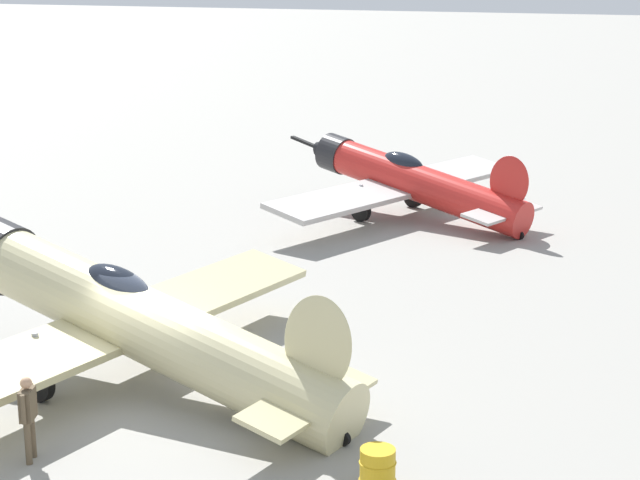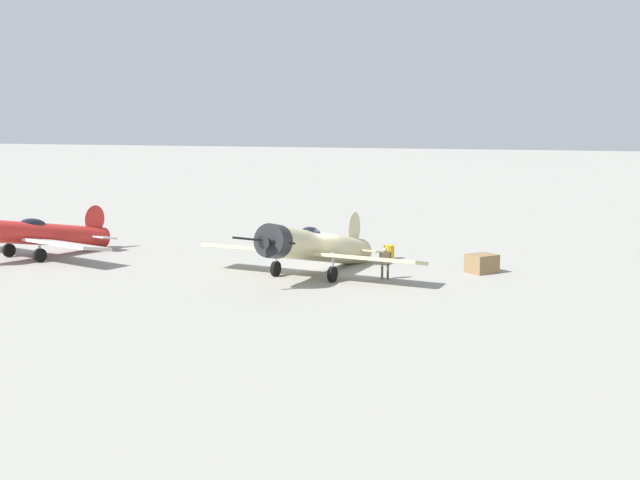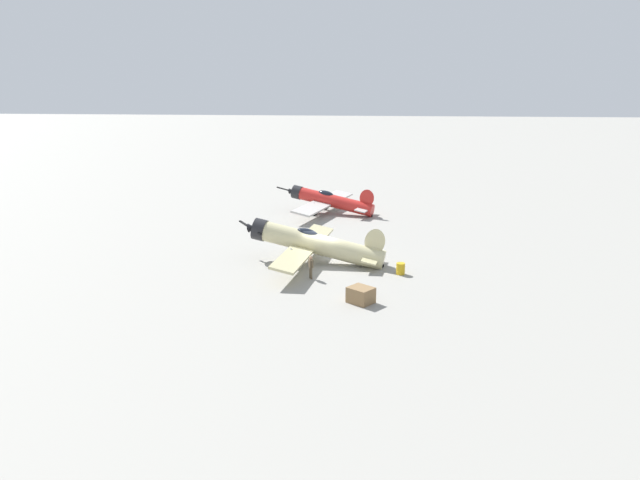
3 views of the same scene
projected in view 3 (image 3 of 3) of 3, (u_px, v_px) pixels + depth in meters
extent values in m
plane|color=gray|center=(320.00, 263.00, 44.57)|extent=(400.00, 400.00, 0.00)
cylinder|color=beige|center=(320.00, 245.00, 44.20)|extent=(2.80, 9.98, 3.33)
cylinder|color=#232326|center=(260.00, 230.00, 45.01)|extent=(1.79, 1.40, 1.79)
cone|color=#232326|center=(252.00, 228.00, 45.13)|extent=(0.77, 0.75, 0.78)
cube|color=black|center=(250.00, 227.00, 45.16)|extent=(2.35, 2.23, 0.57)
ellipsoid|color=black|center=(307.00, 233.00, 44.20)|extent=(0.99, 1.88, 0.99)
cube|color=#C6BC89|center=(305.00, 246.00, 44.51)|extent=(12.52, 3.35, 0.50)
ellipsoid|color=beige|center=(375.00, 242.00, 43.16)|extent=(0.36, 1.84, 2.19)
cube|color=#C6BC89|center=(372.00, 257.00, 43.50)|extent=(3.51, 1.53, 0.30)
cylinder|color=#999BA0|center=(291.00, 256.00, 43.15)|extent=(0.14, 0.14, 1.10)
cylinder|color=black|center=(291.00, 263.00, 43.29)|extent=(0.30, 0.82, 0.80)
cylinder|color=#999BA0|center=(303.00, 244.00, 46.28)|extent=(0.14, 0.14, 1.10)
cylinder|color=black|center=(303.00, 251.00, 46.42)|extent=(0.30, 0.82, 0.80)
cylinder|color=black|center=(382.00, 266.00, 43.49)|extent=(0.14, 0.29, 0.28)
cylinder|color=red|center=(333.00, 201.00, 60.90)|extent=(3.67, 8.62, 2.61)
cylinder|color=#232326|center=(297.00, 192.00, 62.22)|extent=(1.66, 1.46, 1.53)
cone|color=#232326|center=(292.00, 191.00, 62.43)|extent=(0.74, 0.77, 0.66)
cube|color=black|center=(290.00, 191.00, 62.49)|extent=(1.42, 3.17, 0.62)
ellipsoid|color=black|center=(326.00, 194.00, 61.03)|extent=(1.23, 1.93, 0.94)
cube|color=#BCB7B2|center=(324.00, 202.00, 61.32)|extent=(12.34, 5.34, 0.48)
ellipsoid|color=red|center=(367.00, 198.00, 59.44)|extent=(0.61, 1.72, 1.97)
cube|color=#BCB7B2|center=(365.00, 208.00, 59.79)|extent=(3.57, 2.02, 0.27)
cylinder|color=#999BA0|center=(314.00, 207.00, 60.19)|extent=(0.14, 0.14, 0.94)
cylinder|color=black|center=(314.00, 212.00, 60.31)|extent=(0.42, 0.82, 0.80)
cylinder|color=#999BA0|center=(325.00, 202.00, 62.96)|extent=(0.14, 0.14, 0.94)
cylinder|color=black|center=(325.00, 206.00, 63.08)|extent=(0.42, 0.82, 0.80)
cylinder|color=black|center=(371.00, 216.00, 59.71)|extent=(0.17, 0.30, 0.28)
cylinder|color=brown|center=(311.00, 274.00, 40.85)|extent=(0.12, 0.12, 0.82)
cylinder|color=brown|center=(310.00, 272.00, 41.11)|extent=(0.12, 0.12, 0.82)
cube|color=brown|center=(311.00, 263.00, 40.80)|extent=(0.50, 0.39, 0.58)
sphere|color=tan|center=(311.00, 257.00, 40.69)|extent=(0.22, 0.22, 0.22)
cylinder|color=brown|center=(312.00, 264.00, 40.55)|extent=(0.09, 0.09, 0.55)
cylinder|color=brown|center=(310.00, 262.00, 41.05)|extent=(0.09, 0.09, 0.55)
cube|color=olive|center=(361.00, 295.00, 36.49)|extent=(1.84, 1.88, 0.99)
cylinder|color=gold|center=(401.00, 269.00, 41.91)|extent=(0.61, 0.61, 0.82)
torus|color=gold|center=(401.00, 266.00, 41.87)|extent=(0.65, 0.65, 0.04)
torus|color=gold|center=(400.00, 271.00, 41.95)|extent=(0.65, 0.65, 0.04)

